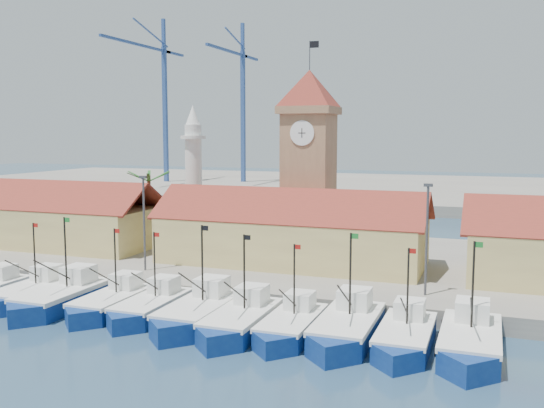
% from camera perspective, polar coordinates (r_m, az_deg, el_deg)
% --- Properties ---
extents(ground, '(400.00, 400.00, 0.00)m').
position_cam_1_polar(ground, '(43.88, -6.59, -12.62)').
color(ground, navy).
rests_on(ground, ground).
extents(quay, '(140.00, 32.00, 1.50)m').
position_cam_1_polar(quay, '(65.22, 2.92, -5.48)').
color(quay, gray).
rests_on(quay, ground).
extents(terminal, '(240.00, 80.00, 2.00)m').
position_cam_1_polar(terminal, '(148.76, 12.73, 1.30)').
color(terminal, gray).
rests_on(terminal, ground).
extents(boat_1, '(3.48, 9.54, 7.22)m').
position_cam_1_polar(boat_1, '(56.32, -21.90, -7.92)').
color(boat_1, navy).
rests_on(boat_1, ground).
extents(boat_2, '(3.86, 10.58, 8.00)m').
position_cam_1_polar(boat_2, '(53.50, -19.37, -8.48)').
color(boat_2, navy).
rests_on(boat_2, ground).
extents(boat_3, '(3.47, 9.51, 7.19)m').
position_cam_1_polar(boat_3, '(51.24, -14.98, -9.09)').
color(boat_3, navy).
rests_on(boat_3, ground).
extents(boat_4, '(3.42, 9.37, 7.09)m').
position_cam_1_polar(boat_4, '(49.34, -11.42, -9.62)').
color(boat_4, navy).
rests_on(boat_4, ground).
extents(boat_5, '(3.85, 10.54, 7.97)m').
position_cam_1_polar(boat_5, '(46.86, -7.06, -10.30)').
color(boat_5, navy).
rests_on(boat_5, ground).
extents(boat_6, '(3.64, 9.97, 7.54)m').
position_cam_1_polar(boat_6, '(44.85, -3.06, -11.10)').
color(boat_6, navy).
rests_on(boat_6, ground).
extents(boat_7, '(3.36, 9.22, 6.97)m').
position_cam_1_polar(boat_7, '(43.99, 1.74, -11.54)').
color(boat_7, navy).
rests_on(boat_7, ground).
extents(boat_8, '(3.84, 10.53, 7.97)m').
position_cam_1_polar(boat_8, '(43.44, 7.02, -11.68)').
color(boat_8, navy).
rests_on(boat_8, ground).
extents(boat_9, '(3.46, 9.48, 7.17)m').
position_cam_1_polar(boat_9, '(42.56, 12.39, -12.29)').
color(boat_9, navy).
rests_on(boat_9, ground).
extents(boat_10, '(3.80, 10.42, 7.88)m').
position_cam_1_polar(boat_10, '(42.43, 18.15, -12.43)').
color(boat_10, navy).
rests_on(boat_10, ground).
extents(hall_left, '(31.20, 10.13, 7.61)m').
position_cam_1_polar(hall_left, '(76.98, -21.44, -1.62)').
color(hall_left, '#D6C475').
rests_on(hall_left, quay).
extents(hall_center, '(27.04, 10.13, 7.61)m').
position_cam_1_polar(hall_center, '(60.86, 1.83, -3.25)').
color(hall_center, '#D6C475').
rests_on(hall_center, quay).
extents(clock_tower, '(5.80, 5.80, 22.70)m').
position_cam_1_polar(clock_tower, '(65.72, 3.49, 4.47)').
color(clock_tower, '#A67955').
rests_on(clock_tower, quay).
extents(minaret, '(3.00, 3.00, 16.30)m').
position_cam_1_polar(minaret, '(73.34, -7.38, 2.91)').
color(minaret, silver).
rests_on(minaret, quay).
extents(palm_tree, '(5.60, 5.03, 8.39)m').
position_cam_1_polar(palm_tree, '(74.36, -11.47, 0.19)').
color(palm_tree, brown).
rests_on(palm_tree, quay).
extents(lamp_posts, '(80.70, 0.25, 9.03)m').
position_cam_1_polar(lamp_posts, '(52.84, -0.36, -2.02)').
color(lamp_posts, '#3F3F44').
rests_on(lamp_posts, quay).
extents(crane_blue_far, '(1.00, 36.89, 41.40)m').
position_cam_1_polar(crane_blue_far, '(158.97, -10.45, 10.46)').
color(crane_blue_far, '#2C4A88').
rests_on(crane_blue_far, terminal).
extents(crane_blue_near, '(1.00, 30.71, 40.19)m').
position_cam_1_polar(crane_blue_near, '(156.42, -2.93, 10.20)').
color(crane_blue_near, '#2C4A88').
rests_on(crane_blue_near, terminal).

